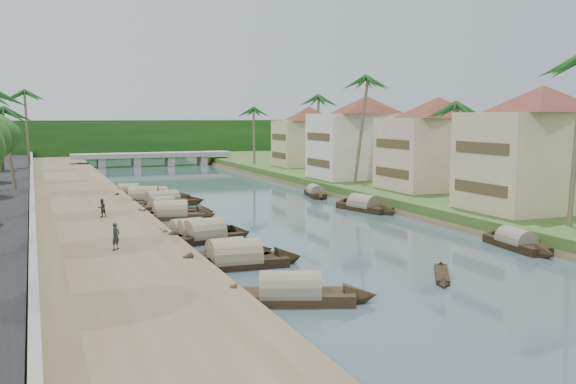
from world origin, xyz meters
name	(u,v)px	position (x,y,z in m)	size (l,w,h in m)	color
ground	(321,235)	(0.00, 0.00, 0.00)	(220.00, 220.00, 0.00)	#394D56
left_bank	(80,206)	(-16.00, 20.00, 0.40)	(10.00, 180.00, 0.80)	brown
right_bank	(398,189)	(19.00, 20.00, 0.60)	(16.00, 180.00, 1.20)	#325120
retaining_wall	(32,198)	(-20.20, 20.00, 1.35)	(0.40, 180.00, 1.10)	slate
treeline	(130,139)	(0.00, 100.00, 4.00)	(120.00, 14.00, 8.00)	#123B10
bridge	(153,156)	(0.00, 72.00, 1.72)	(28.00, 4.00, 2.40)	gray
building_near	(541,147)	(18.99, -2.00, 6.38)	(14.85, 14.85, 10.20)	#D0BC8B
building_mid	(437,142)	(19.99, 14.00, 6.13)	(14.11, 14.11, 9.70)	beige
building_far	(366,136)	(18.99, 28.00, 6.38)	(15.59, 15.59, 10.20)	silver
building_distant	(309,136)	(19.99, 48.00, 5.88)	(12.62, 12.62, 9.20)	#D0BC8B
sampan_0	(290,294)	(-8.84, -15.68, 0.42)	(8.63, 4.67, 2.25)	black
sampan_1	(235,260)	(-9.13, -7.71, 0.42)	(8.70, 2.53, 2.52)	black
sampan_2	(231,259)	(-9.25, -7.34, 0.41)	(7.24, 3.68, 1.93)	black
sampan_3	(226,253)	(-9.02, -5.42, 0.40)	(6.76, 2.11, 1.85)	black
sampan_4	(198,234)	(-9.14, 1.35, 0.42)	(7.99, 2.35, 2.24)	black
sampan_5	(204,236)	(-8.89, 0.48, 0.42)	(7.93, 3.44, 2.44)	black
sampan_6	(187,232)	(-9.69, 2.57, 0.41)	(6.74, 2.40, 2.01)	black
sampan_7	(169,213)	(-8.99, 12.41, 0.42)	(8.33, 2.08, 2.20)	black
sampan_8	(172,214)	(-8.95, 11.35, 0.42)	(7.97, 3.51, 2.38)	black
sampan_9	(163,202)	(-8.21, 19.79, 0.42)	(9.29, 2.96, 2.30)	black
sampan_10	(162,206)	(-8.82, 16.94, 0.40)	(6.56, 3.51, 1.85)	black
sampan_11	(144,198)	(-9.43, 23.64, 0.42)	(8.87, 4.33, 2.46)	black
sampan_12	(153,196)	(-8.24, 24.67, 0.41)	(8.45, 1.90, 2.03)	black
sampan_13	(128,192)	(-10.15, 29.90, 0.41)	(6.60, 1.63, 1.86)	black
sampan_14	(516,243)	(10.07, -9.59, 0.41)	(2.23, 7.91, 1.93)	black
sampan_15	(364,206)	(8.96, 9.70, 0.42)	(3.77, 8.59, 2.25)	black
sampan_16	(315,193)	(9.03, 21.20, 0.40)	(2.73, 7.32, 1.82)	black
canoe_0	(442,275)	(0.92, -14.13, 0.10)	(3.59, 4.99, 0.72)	black
canoe_1	(208,236)	(-8.21, 2.08, 0.10)	(4.74, 2.20, 0.77)	black
canoe_2	(186,209)	(-6.65, 16.46, 0.10)	(4.62, 2.63, 0.69)	black
palm_1	(455,106)	(16.00, 5.63, 9.77)	(3.20, 3.20, 10.32)	brown
palm_2	(359,80)	(15.00, 22.54, 12.99)	(3.20, 3.20, 13.64)	brown
palm_3	(315,98)	(16.00, 36.78, 11.31)	(3.20, 3.20, 11.91)	brown
palm_6	(9,111)	(-22.00, 28.85, 9.44)	(3.20, 3.20, 9.76)	brown
palm_7	(254,110)	(14.00, 56.81, 9.93)	(3.20, 3.20, 10.48)	brown
palm_8	(26,93)	(-20.50, 58.53, 12.20)	(3.20, 3.20, 12.64)	brown
tree_5	(0,137)	(-24.00, 53.59, 6.10)	(4.67, 4.67, 6.70)	#413425
tree_6	(400,139)	(24.00, 28.02, 5.93)	(4.07, 4.07, 6.51)	#413425
person_near	(116,236)	(-15.49, -3.71, 1.62)	(0.60, 0.39, 1.64)	#2B2C34
person_far	(102,208)	(-14.99, 9.75, 1.53)	(0.71, 0.56, 1.47)	#343324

